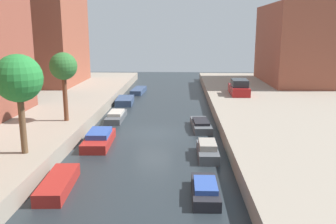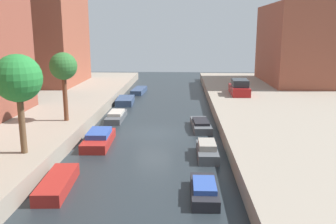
{
  "view_description": "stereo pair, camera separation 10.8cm",
  "coord_description": "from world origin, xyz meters",
  "px_view_note": "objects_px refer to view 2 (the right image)",
  "views": [
    {
      "loc": [
        2.09,
        -26.6,
        7.61
      ],
      "look_at": [
        1.01,
        2.58,
        1.09
      ],
      "focal_mm": 38.97,
      "sensor_mm": 36.0,
      "label": 1
    },
    {
      "loc": [
        2.2,
        -26.6,
        7.61
      ],
      "look_at": [
        1.01,
        2.58,
        1.09
      ],
      "focal_mm": 38.97,
      "sensor_mm": 36.0,
      "label": 2
    }
  ],
  "objects_px": {
    "street_tree_2": "(63,68)",
    "moored_boat_right_2": "(207,151)",
    "moored_boat_left_4": "(125,101)",
    "moored_boat_right_3": "(201,125)",
    "street_tree_1": "(18,79)",
    "moored_boat_left_3": "(116,116)",
    "low_block_right": "(306,44)",
    "moored_boat_left_5": "(139,91)",
    "moored_boat_right_1": "(204,190)",
    "moored_boat_left_1": "(57,184)",
    "moored_boat_left_2": "(99,139)",
    "parked_car": "(239,88)"
  },
  "relations": [
    {
      "from": "moored_boat_left_2",
      "to": "moored_boat_right_1",
      "type": "height_order",
      "value": "moored_boat_left_2"
    },
    {
      "from": "parked_car",
      "to": "moored_boat_left_1",
      "type": "xyz_separation_m",
      "value": [
        -12.11,
        -22.2,
        -1.36
      ]
    },
    {
      "from": "moored_boat_right_2",
      "to": "moored_boat_right_1",
      "type": "bearing_deg",
      "value": -95.01
    },
    {
      "from": "street_tree_2",
      "to": "moored_boat_left_5",
      "type": "relative_size",
      "value": 1.1
    },
    {
      "from": "low_block_right",
      "to": "moored_boat_right_1",
      "type": "distance_m",
      "value": 35.95
    },
    {
      "from": "street_tree_1",
      "to": "street_tree_2",
      "type": "height_order",
      "value": "street_tree_1"
    },
    {
      "from": "street_tree_1",
      "to": "parked_car",
      "type": "relative_size",
      "value": 1.14
    },
    {
      "from": "moored_boat_left_1",
      "to": "street_tree_1",
      "type": "bearing_deg",
      "value": 136.64
    },
    {
      "from": "moored_boat_left_1",
      "to": "moored_boat_left_4",
      "type": "distance_m",
      "value": 21.48
    },
    {
      "from": "moored_boat_left_3",
      "to": "low_block_right",
      "type": "bearing_deg",
      "value": 38.85
    },
    {
      "from": "parked_car",
      "to": "moored_boat_left_2",
      "type": "height_order",
      "value": "parked_car"
    },
    {
      "from": "parked_car",
      "to": "street_tree_1",
      "type": "bearing_deg",
      "value": -126.83
    },
    {
      "from": "moored_boat_left_2",
      "to": "street_tree_1",
      "type": "bearing_deg",
      "value": -122.72
    },
    {
      "from": "street_tree_1",
      "to": "moored_boat_left_1",
      "type": "xyz_separation_m",
      "value": [
        2.65,
        -2.5,
        -4.79
      ]
    },
    {
      "from": "low_block_right",
      "to": "moored_boat_left_5",
      "type": "distance_m",
      "value": 22.24
    },
    {
      "from": "moored_boat_left_3",
      "to": "moored_boat_right_3",
      "type": "bearing_deg",
      "value": -20.73
    },
    {
      "from": "street_tree_2",
      "to": "moored_boat_right_2",
      "type": "xyz_separation_m",
      "value": [
        10.27,
        -4.88,
        -4.59
      ]
    },
    {
      "from": "moored_boat_left_4",
      "to": "moored_boat_right_3",
      "type": "distance_m",
      "value": 12.39
    },
    {
      "from": "street_tree_2",
      "to": "moored_boat_right_1",
      "type": "distance_m",
      "value": 15.06
    },
    {
      "from": "moored_boat_left_5",
      "to": "moored_boat_right_2",
      "type": "height_order",
      "value": "moored_boat_right_2"
    },
    {
      "from": "parked_car",
      "to": "moored_boat_left_3",
      "type": "relative_size",
      "value": 1.13
    },
    {
      "from": "moored_boat_left_2",
      "to": "moored_boat_left_4",
      "type": "bearing_deg",
      "value": 91.66
    },
    {
      "from": "low_block_right",
      "to": "street_tree_1",
      "type": "height_order",
      "value": "low_block_right"
    },
    {
      "from": "moored_boat_right_2",
      "to": "street_tree_1",
      "type": "bearing_deg",
      "value": -165.83
    },
    {
      "from": "street_tree_2",
      "to": "moored_boat_right_1",
      "type": "height_order",
      "value": "street_tree_2"
    },
    {
      "from": "street_tree_2",
      "to": "moored_boat_right_3",
      "type": "relative_size",
      "value": 1.19
    },
    {
      "from": "street_tree_2",
      "to": "moored_boat_left_3",
      "type": "distance_m",
      "value": 7.08
    },
    {
      "from": "moored_boat_left_3",
      "to": "moored_boat_left_2",
      "type": "bearing_deg",
      "value": -89.24
    },
    {
      "from": "parked_car",
      "to": "moored_boat_right_2",
      "type": "bearing_deg",
      "value": -104.69
    },
    {
      "from": "low_block_right",
      "to": "moored_boat_left_2",
      "type": "xyz_separation_m",
      "value": [
        -21.49,
        -24.56,
        -5.54
      ]
    },
    {
      "from": "moored_boat_left_1",
      "to": "moored_boat_right_3",
      "type": "relative_size",
      "value": 0.95
    },
    {
      "from": "moored_boat_left_2",
      "to": "moored_boat_left_1",
      "type": "bearing_deg",
      "value": -93.15
    },
    {
      "from": "moored_boat_left_1",
      "to": "moored_boat_left_2",
      "type": "relative_size",
      "value": 0.91
    },
    {
      "from": "moored_boat_left_5",
      "to": "moored_boat_right_3",
      "type": "xyz_separation_m",
      "value": [
        6.92,
        -16.87,
        0.04
      ]
    },
    {
      "from": "street_tree_2",
      "to": "moored_boat_left_4",
      "type": "bearing_deg",
      "value": 77.12
    },
    {
      "from": "moored_boat_right_2",
      "to": "moored_boat_left_2",
      "type": "bearing_deg",
      "value": 163.45
    },
    {
      "from": "street_tree_1",
      "to": "moored_boat_right_1",
      "type": "height_order",
      "value": "street_tree_1"
    },
    {
      "from": "moored_boat_left_5",
      "to": "moored_boat_right_1",
      "type": "height_order",
      "value": "moored_boat_right_1"
    },
    {
      "from": "moored_boat_left_2",
      "to": "moored_boat_left_3",
      "type": "xyz_separation_m",
      "value": [
        -0.1,
        7.17,
        -0.09
      ]
    },
    {
      "from": "moored_boat_left_3",
      "to": "moored_boat_right_2",
      "type": "height_order",
      "value": "moored_boat_right_2"
    },
    {
      "from": "moored_boat_left_2",
      "to": "moored_boat_right_3",
      "type": "xyz_separation_m",
      "value": [
        7.15,
        4.43,
        -0.08
      ]
    },
    {
      "from": "moored_boat_left_5",
      "to": "moored_boat_right_2",
      "type": "xyz_separation_m",
      "value": [
        7.0,
        -23.44,
        0.11
      ]
    },
    {
      "from": "street_tree_1",
      "to": "moored_boat_right_3",
      "type": "bearing_deg",
      "value": 41.97
    },
    {
      "from": "moored_boat_left_1",
      "to": "moored_boat_right_1",
      "type": "height_order",
      "value": "moored_boat_right_1"
    },
    {
      "from": "moored_boat_right_1",
      "to": "moored_boat_right_3",
      "type": "distance_m",
      "value": 12.17
    },
    {
      "from": "moored_boat_left_2",
      "to": "moored_boat_left_5",
      "type": "distance_m",
      "value": 21.3
    },
    {
      "from": "parked_car",
      "to": "moored_boat_left_3",
      "type": "height_order",
      "value": "parked_car"
    },
    {
      "from": "street_tree_1",
      "to": "street_tree_2",
      "type": "xyz_separation_m",
      "value": [
        -0.0,
        7.47,
        -0.12
      ]
    },
    {
      "from": "moored_boat_left_1",
      "to": "moored_boat_left_4",
      "type": "relative_size",
      "value": 1.06
    },
    {
      "from": "moored_boat_right_3",
      "to": "moored_boat_left_3",
      "type": "bearing_deg",
      "value": 159.27
    }
  ]
}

